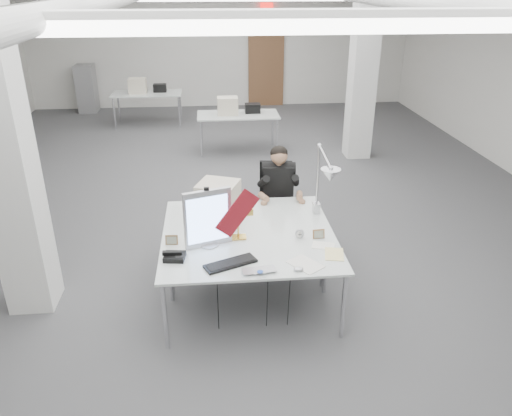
{
  "coord_description": "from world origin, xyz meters",
  "views": [
    {
      "loc": [
        -0.36,
        -6.7,
        3.21
      ],
      "look_at": [
        0.09,
        -2.0,
        1.02
      ],
      "focal_mm": 35.0,
      "sensor_mm": 36.0,
      "label": 1
    }
  ],
  "objects_px": {
    "monitor": "(208,218)",
    "laptop": "(260,273)",
    "desk_main": "(252,255)",
    "desk_phone": "(175,257)",
    "seated_person": "(279,180)",
    "bankers_lamp": "(238,222)",
    "beige_monitor": "(218,199)",
    "architect_lamp": "(323,184)",
    "office_chair": "(278,203)"
  },
  "relations": [
    {
      "from": "office_chair",
      "to": "desk_phone",
      "type": "xyz_separation_m",
      "value": [
        -1.22,
        -1.63,
        0.21
      ]
    },
    {
      "from": "office_chair",
      "to": "seated_person",
      "type": "xyz_separation_m",
      "value": [
        0.0,
        -0.05,
        0.33
      ]
    },
    {
      "from": "laptop",
      "to": "bankers_lamp",
      "type": "bearing_deg",
      "value": 95.95
    },
    {
      "from": "monitor",
      "to": "bankers_lamp",
      "type": "distance_m",
      "value": 0.35
    },
    {
      "from": "desk_main",
      "to": "monitor",
      "type": "relative_size",
      "value": 3.01
    },
    {
      "from": "desk_main",
      "to": "seated_person",
      "type": "height_order",
      "value": "seated_person"
    },
    {
      "from": "monitor",
      "to": "architect_lamp",
      "type": "xyz_separation_m",
      "value": [
        1.23,
        0.4,
        0.16
      ]
    },
    {
      "from": "monitor",
      "to": "architect_lamp",
      "type": "distance_m",
      "value": 1.3
    },
    {
      "from": "desk_phone",
      "to": "architect_lamp",
      "type": "xyz_separation_m",
      "value": [
        1.56,
        0.65,
        0.43
      ]
    },
    {
      "from": "seated_person",
      "to": "laptop",
      "type": "bearing_deg",
      "value": -95.71
    },
    {
      "from": "office_chair",
      "to": "laptop",
      "type": "height_order",
      "value": "office_chair"
    },
    {
      "from": "seated_person",
      "to": "architect_lamp",
      "type": "xyz_separation_m",
      "value": [
        0.34,
        -0.93,
        0.31
      ]
    },
    {
      "from": "monitor",
      "to": "laptop",
      "type": "height_order",
      "value": "monitor"
    },
    {
      "from": "desk_main",
      "to": "laptop",
      "type": "relative_size",
      "value": 5.78
    },
    {
      "from": "beige_monitor",
      "to": "bankers_lamp",
      "type": "bearing_deg",
      "value": -50.61
    },
    {
      "from": "desk_main",
      "to": "office_chair",
      "type": "xyz_separation_m",
      "value": [
        0.47,
        1.61,
        -0.18
      ]
    },
    {
      "from": "office_chair",
      "to": "desk_phone",
      "type": "distance_m",
      "value": 2.04
    },
    {
      "from": "desk_main",
      "to": "monitor",
      "type": "height_order",
      "value": "monitor"
    },
    {
      "from": "laptop",
      "to": "desk_phone",
      "type": "relative_size",
      "value": 1.58
    },
    {
      "from": "seated_person",
      "to": "bankers_lamp",
      "type": "bearing_deg",
      "value": -108.92
    },
    {
      "from": "bankers_lamp",
      "to": "beige_monitor",
      "type": "xyz_separation_m",
      "value": [
        -0.19,
        0.56,
        0.01
      ]
    },
    {
      "from": "seated_person",
      "to": "desk_main",
      "type": "bearing_deg",
      "value": -99.99
    },
    {
      "from": "desk_main",
      "to": "monitor",
      "type": "bearing_deg",
      "value": 151.18
    },
    {
      "from": "laptop",
      "to": "architect_lamp",
      "type": "bearing_deg",
      "value": 46.14
    },
    {
      "from": "seated_person",
      "to": "desk_phone",
      "type": "relative_size",
      "value": 5.01
    },
    {
      "from": "monitor",
      "to": "desk_phone",
      "type": "height_order",
      "value": "monitor"
    },
    {
      "from": "desk_phone",
      "to": "monitor",
      "type": "bearing_deg",
      "value": 44.58
    },
    {
      "from": "architect_lamp",
      "to": "office_chair",
      "type": "bearing_deg",
      "value": 100.49
    },
    {
      "from": "office_chair",
      "to": "bankers_lamp",
      "type": "relative_size",
      "value": 3.0
    },
    {
      "from": "desk_phone",
      "to": "office_chair",
      "type": "bearing_deg",
      "value": 60.9
    },
    {
      "from": "desk_main",
      "to": "desk_phone",
      "type": "distance_m",
      "value": 0.75
    },
    {
      "from": "seated_person",
      "to": "desk_phone",
      "type": "xyz_separation_m",
      "value": [
        -1.22,
        -1.58,
        -0.12
      ]
    },
    {
      "from": "desk_phone",
      "to": "architect_lamp",
      "type": "height_order",
      "value": "architect_lamp"
    },
    {
      "from": "monitor",
      "to": "office_chair",
      "type": "bearing_deg",
      "value": 38.87
    },
    {
      "from": "desk_phone",
      "to": "bankers_lamp",
      "type": "bearing_deg",
      "value": 37.87
    },
    {
      "from": "seated_person",
      "to": "monitor",
      "type": "relative_size",
      "value": 1.64
    },
    {
      "from": "monitor",
      "to": "beige_monitor",
      "type": "bearing_deg",
      "value": 61.81
    },
    {
      "from": "bankers_lamp",
      "to": "desk_main",
      "type": "bearing_deg",
      "value": -77.16
    },
    {
      "from": "desk_main",
      "to": "seated_person",
      "type": "relative_size",
      "value": 1.83
    },
    {
      "from": "office_chair",
      "to": "bankers_lamp",
      "type": "xyz_separation_m",
      "value": [
        -0.58,
        -1.26,
        0.38
      ]
    },
    {
      "from": "architect_lamp",
      "to": "monitor",
      "type": "bearing_deg",
      "value": -170.7
    },
    {
      "from": "monitor",
      "to": "seated_person",
      "type": "bearing_deg",
      "value": 37.9
    },
    {
      "from": "monitor",
      "to": "beige_monitor",
      "type": "height_order",
      "value": "monitor"
    },
    {
      "from": "bankers_lamp",
      "to": "beige_monitor",
      "type": "height_order",
      "value": "beige_monitor"
    },
    {
      "from": "office_chair",
      "to": "architect_lamp",
      "type": "bearing_deg",
      "value": -63.9
    },
    {
      "from": "desk_main",
      "to": "desk_phone",
      "type": "bearing_deg",
      "value": -178.61
    },
    {
      "from": "monitor",
      "to": "desk_main",
      "type": "bearing_deg",
      "value": -47.21
    },
    {
      "from": "seated_person",
      "to": "desk_phone",
      "type": "distance_m",
      "value": 2.0
    },
    {
      "from": "desk_main",
      "to": "beige_monitor",
      "type": "xyz_separation_m",
      "value": [
        -0.3,
        0.91,
        0.21
      ]
    },
    {
      "from": "laptop",
      "to": "monitor",
      "type": "bearing_deg",
      "value": 121.36
    }
  ]
}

